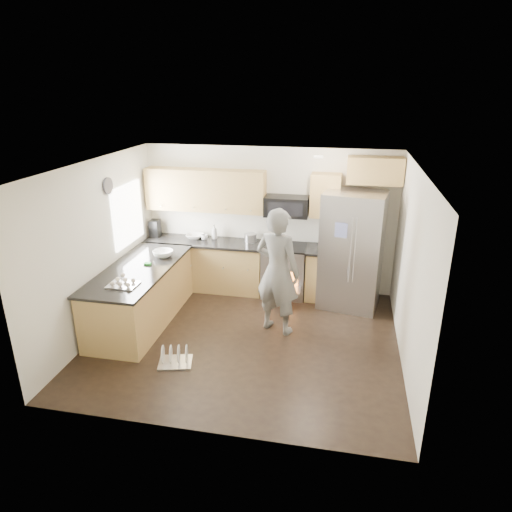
% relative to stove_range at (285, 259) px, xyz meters
% --- Properties ---
extents(ground, '(4.50, 4.50, 0.00)m').
position_rel_stove_range_xyz_m(ground, '(-0.35, -1.69, -0.68)').
color(ground, black).
rests_on(ground, ground).
extents(room_shell, '(4.54, 4.04, 2.62)m').
position_rel_stove_range_xyz_m(room_shell, '(-0.39, -1.68, 1.00)').
color(room_shell, silver).
rests_on(room_shell, ground).
extents(back_cabinet_run, '(4.45, 0.64, 2.50)m').
position_rel_stove_range_xyz_m(back_cabinet_run, '(-0.94, 0.06, 0.29)').
color(back_cabinet_run, tan).
rests_on(back_cabinet_run, ground).
extents(peninsula, '(0.96, 2.36, 1.03)m').
position_rel_stove_range_xyz_m(peninsula, '(-2.10, -1.44, -0.21)').
color(peninsula, tan).
rests_on(peninsula, ground).
extents(stove_range, '(0.76, 0.97, 1.79)m').
position_rel_stove_range_xyz_m(stove_range, '(0.00, 0.00, 0.00)').
color(stove_range, '#B7B7BC').
rests_on(stove_range, ground).
extents(refrigerator, '(1.09, 0.91, 1.99)m').
position_rel_stove_range_xyz_m(refrigerator, '(1.15, -0.21, 0.32)').
color(refrigerator, '#B7B7BC').
rests_on(refrigerator, ground).
extents(person, '(0.83, 0.69, 1.96)m').
position_rel_stove_range_xyz_m(person, '(0.07, -1.31, 0.30)').
color(person, gray).
rests_on(person, ground).
extents(dish_rack, '(0.52, 0.46, 0.28)m').
position_rel_stove_range_xyz_m(dish_rack, '(-1.15, -2.50, -0.60)').
color(dish_rack, '#B7B7BC').
rests_on(dish_rack, ground).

